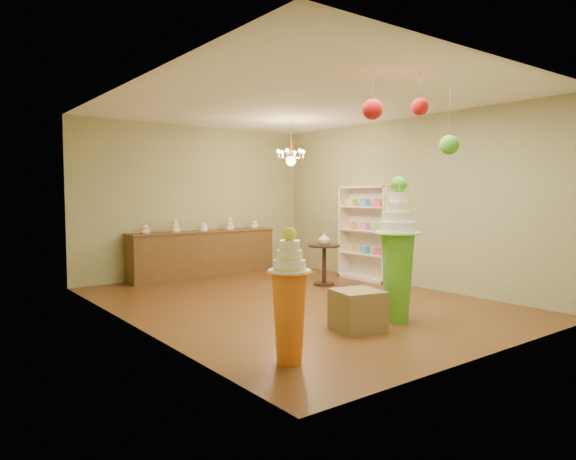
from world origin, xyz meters
TOP-DOWN VIEW (x-y plane):
  - floor at (0.00, 0.00)m, footprint 6.50×6.50m
  - ceiling at (0.00, 0.00)m, footprint 6.50×6.50m
  - wall_back at (0.00, 3.25)m, footprint 5.00×0.04m
  - wall_front at (0.00, -3.25)m, footprint 5.00×0.04m
  - wall_left at (-2.50, 0.00)m, footprint 0.04×6.50m
  - wall_right at (2.50, 0.00)m, footprint 0.04×6.50m
  - pedestal_green at (0.29, -1.75)m, footprint 0.75×0.75m
  - pedestal_orange at (-1.80, -2.21)m, footprint 0.55×0.55m
  - burlap_riser at (-0.41, -1.74)m, footprint 0.64×0.64m
  - sideboard at (0.00, 2.97)m, footprint 3.04×0.54m
  - shelving_unit at (2.34, 0.80)m, footprint 0.33×1.20m
  - round_table at (1.32, 0.84)m, footprint 0.72×0.72m
  - vase at (1.32, 0.84)m, footprint 0.27×0.27m
  - pom_red_left at (-0.57, -2.11)m, footprint 0.23×0.23m
  - pom_green_mid at (0.65, -2.24)m, footprint 0.24×0.24m
  - pom_red_right at (-0.10, -2.38)m, footprint 0.19×0.19m
  - chandelier at (0.96, 1.37)m, footprint 0.72×0.72m

SIDE VIEW (x-z plane):
  - floor at x=0.00m, z-range 0.00..0.00m
  - burlap_riser at x=-0.41m, z-range 0.00..0.49m
  - round_table at x=1.32m, z-range 0.11..0.84m
  - sideboard at x=0.00m, z-range -0.10..1.06m
  - pedestal_orange at x=-1.80m, z-range -0.10..1.23m
  - pedestal_green at x=0.29m, z-range -0.12..1.74m
  - vase at x=1.32m, z-range 0.73..0.95m
  - shelving_unit at x=2.34m, z-range 0.00..1.80m
  - wall_back at x=0.00m, z-range 0.00..3.00m
  - wall_front at x=0.00m, z-range 0.00..3.00m
  - wall_left at x=-2.50m, z-range 0.00..3.00m
  - wall_right at x=2.50m, z-range 0.00..3.00m
  - pom_green_mid at x=0.65m, z-range 1.81..2.68m
  - chandelier at x=0.96m, z-range 1.88..2.73m
  - pom_red_left at x=-0.57m, z-range 2.31..2.84m
  - pom_red_right at x=-0.10m, z-range 2.38..2.86m
  - ceiling at x=0.00m, z-range 3.00..3.00m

